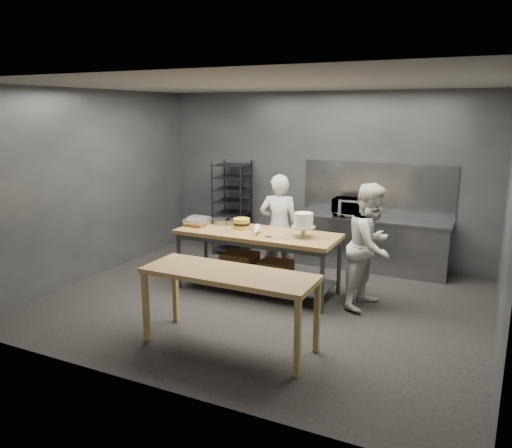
{
  "coord_description": "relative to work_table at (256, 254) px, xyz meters",
  "views": [
    {
      "loc": [
        2.82,
        -6.06,
        2.67
      ],
      "look_at": [
        -0.26,
        0.31,
        1.05
      ],
      "focal_mm": 35.0,
      "sensor_mm": 36.0,
      "label": 1
    }
  ],
  "objects": [
    {
      "name": "microwave",
      "position": [
        0.9,
        1.82,
        0.48
      ],
      "size": [
        0.54,
        0.37,
        0.3
      ],
      "primitive_type": "imported",
      "color": "black",
      "rests_on": "back_counter"
    },
    {
      "name": "offset_spatula",
      "position": [
        0.38,
        -0.22,
        0.35
      ],
      "size": [
        0.36,
        0.02,
        0.02
      ],
      "color": "slate",
      "rests_on": "work_table"
    },
    {
      "name": "frosted_cake_stand",
      "position": [
        0.74,
        -0.01,
        0.57
      ],
      "size": [
        0.34,
        0.34,
        0.35
      ],
      "color": "#AFA58C",
      "rests_on": "work_table"
    },
    {
      "name": "cake_pans",
      "position": [
        -0.76,
        0.22,
        0.39
      ],
      "size": [
        0.72,
        0.39,
        0.07
      ],
      "color": "gray",
      "rests_on": "work_table"
    },
    {
      "name": "pastry_clamshells",
      "position": [
        -1.03,
        0.0,
        0.4
      ],
      "size": [
        0.36,
        0.41,
        0.11
      ],
      "color": "#A16C20",
      "rests_on": "work_table"
    },
    {
      "name": "near_counter",
      "position": [
        0.5,
        -1.76,
        0.24
      ],
      "size": [
        2.0,
        0.7,
        0.9
      ],
      "color": "#8F603B",
      "rests_on": "ground"
    },
    {
      "name": "back_counter",
      "position": [
        1.28,
        1.82,
        -0.12
      ],
      "size": [
        2.6,
        0.6,
        0.9
      ],
      "color": "slate",
      "rests_on": "ground"
    },
    {
      "name": "chef_behind",
      "position": [
        0.07,
        0.69,
        0.28
      ],
      "size": [
        0.71,
        0.56,
        1.7
      ],
      "primitive_type": "imported",
      "rotation": [
        0.0,
        0.0,
        3.41
      ],
      "color": "silver",
      "rests_on": "ground"
    },
    {
      "name": "splashback_panel",
      "position": [
        1.28,
        2.12,
        0.78
      ],
      "size": [
        2.6,
        0.02,
        0.9
      ],
      "primitive_type": "cube",
      "color": "slate",
      "rests_on": "back_counter"
    },
    {
      "name": "piping_bag",
      "position": [
        0.08,
        -0.17,
        0.41
      ],
      "size": [
        0.24,
        0.4,
        0.12
      ],
      "primitive_type": "cone",
      "rotation": [
        1.57,
        0.0,
        0.35
      ],
      "color": "white",
      "rests_on": "work_table"
    },
    {
      "name": "chef_right",
      "position": [
        1.66,
        0.15,
        0.29
      ],
      "size": [
        0.82,
        0.96,
        1.73
      ],
      "primitive_type": "imported",
      "rotation": [
        0.0,
        0.0,
        1.35
      ],
      "color": "silver",
      "rests_on": "ground"
    },
    {
      "name": "back_wall",
      "position": [
        0.28,
        2.14,
        0.93
      ],
      "size": [
        6.0,
        0.04,
        3.0
      ],
      "primitive_type": "cube",
      "color": "#4C4F54",
      "rests_on": "ground"
    },
    {
      "name": "layer_cake",
      "position": [
        -0.28,
        0.07,
        0.43
      ],
      "size": [
        0.25,
        0.25,
        0.16
      ],
      "color": "gold",
      "rests_on": "work_table"
    },
    {
      "name": "speed_rack",
      "position": [
        -1.34,
        1.74,
        0.28
      ],
      "size": [
        0.68,
        0.72,
        1.75
      ],
      "color": "black",
      "rests_on": "ground"
    },
    {
      "name": "work_table",
      "position": [
        0.0,
        0.0,
        0.0
      ],
      "size": [
        2.4,
        0.9,
        0.92
      ],
      "color": "olive",
      "rests_on": "ground"
    },
    {
      "name": "ground",
      "position": [
        0.28,
        -0.36,
        -0.57
      ],
      "size": [
        6.0,
        6.0,
        0.0
      ],
      "primitive_type": "plane",
      "color": "black",
      "rests_on": "ground"
    }
  ]
}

